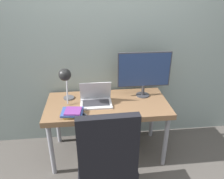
{
  "coord_description": "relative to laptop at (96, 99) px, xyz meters",
  "views": [
    {
      "loc": [
        -0.18,
        -1.81,
        1.9
      ],
      "look_at": [
        0.05,
        0.3,
        0.89
      ],
      "focal_mm": 35.0,
      "sensor_mm": 36.0,
      "label": 1
    }
  ],
  "objects": [
    {
      "name": "tv_remote",
      "position": [
        -0.16,
        -0.2,
        -0.04
      ],
      "size": [
        0.13,
        0.17,
        0.02
      ],
      "color": "#4C4C51",
      "rests_on": "desk"
    },
    {
      "name": "desk_lamp",
      "position": [
        -0.31,
        0.01,
        0.27
      ],
      "size": [
        0.13,
        0.29,
        0.43
      ],
      "color": "#4C4C51",
      "rests_on": "desk"
    },
    {
      "name": "office_chair",
      "position": [
        0.06,
        -0.74,
        -0.17
      ],
      "size": [
        0.6,
        0.62,
        1.07
      ],
      "color": "black",
      "rests_on": "ground_plane"
    },
    {
      "name": "laptop",
      "position": [
        0.0,
        0.0,
        0.0
      ],
      "size": [
        0.35,
        0.25,
        0.25
      ],
      "color": "silver",
      "rests_on": "desk"
    },
    {
      "name": "desk",
      "position": [
        0.13,
        -0.01,
        -0.12
      ],
      "size": [
        1.37,
        0.67,
        0.71
      ],
      "color": "brown",
      "rests_on": "ground_plane"
    },
    {
      "name": "ground_plane",
      "position": [
        0.13,
        -0.34,
        -0.76
      ],
      "size": [
        12.0,
        12.0,
        0.0
      ],
      "primitive_type": "plane",
      "color": "#514C47"
    },
    {
      "name": "monitor",
      "position": [
        0.57,
        0.13,
        0.26
      ],
      "size": [
        0.61,
        0.16,
        0.53
      ],
      "color": "#333338",
      "rests_on": "desk"
    },
    {
      "name": "media_remote",
      "position": [
        -0.16,
        -0.24,
        -0.04
      ],
      "size": [
        0.12,
        0.15,
        0.02
      ],
      "color": "#4C4C51",
      "rests_on": "desk"
    },
    {
      "name": "book_stack",
      "position": [
        -0.25,
        -0.22,
        -0.02
      ],
      "size": [
        0.23,
        0.2,
        0.06
      ],
      "color": "gold",
      "rests_on": "desk"
    },
    {
      "name": "wall_back",
      "position": [
        0.13,
        0.39,
        0.54
      ],
      "size": [
        8.0,
        0.05,
        2.6
      ],
      "color": "gray",
      "rests_on": "ground_plane"
    }
  ]
}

